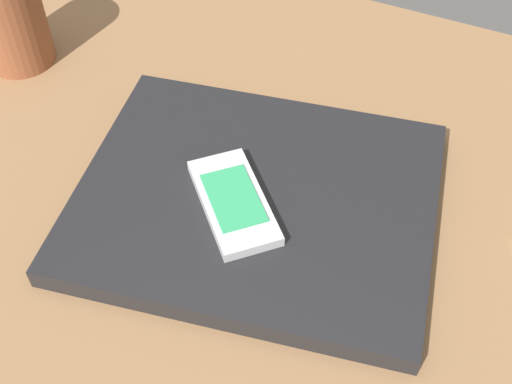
# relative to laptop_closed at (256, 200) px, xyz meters

# --- Properties ---
(desk_surface) EXTENTS (1.20, 0.80, 0.03)m
(desk_surface) POSITION_rel_laptop_closed_xyz_m (-0.03, -0.05, -0.02)
(desk_surface) COLOR olive
(desk_surface) RESTS_ON ground
(laptop_closed) EXTENTS (0.34, 0.30, 0.02)m
(laptop_closed) POSITION_rel_laptop_closed_xyz_m (0.00, 0.00, 0.00)
(laptop_closed) COLOR black
(laptop_closed) RESTS_ON desk_surface
(cell_phone_on_laptop) EXTENTS (0.11, 0.11, 0.01)m
(cell_phone_on_laptop) POSITION_rel_laptop_closed_xyz_m (-0.01, -0.02, 0.01)
(cell_phone_on_laptop) COLOR silver
(cell_phone_on_laptop) RESTS_ON laptop_closed
(pen_cup) EXTENTS (0.07, 0.07, 0.10)m
(pen_cup) POSITION_rel_laptop_closed_xyz_m (-0.32, 0.08, 0.04)
(pen_cup) COLOR brown
(pen_cup) RESTS_ON desk_surface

